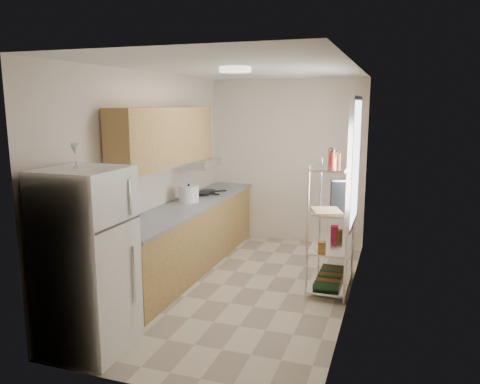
% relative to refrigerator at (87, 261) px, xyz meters
% --- Properties ---
extents(room, '(2.52, 4.42, 2.62)m').
position_rel_refrigerator_xyz_m(room, '(0.87, 1.81, 0.47)').
color(room, beige).
rests_on(room, ground).
extents(counter_run, '(0.63, 3.51, 0.90)m').
position_rel_refrigerator_xyz_m(counter_run, '(-0.05, 2.25, -0.38)').
color(counter_run, tan).
rests_on(counter_run, ground).
extents(upper_cabinets, '(0.33, 2.20, 0.72)m').
position_rel_refrigerator_xyz_m(upper_cabinets, '(-0.18, 1.91, 0.98)').
color(upper_cabinets, tan).
rests_on(upper_cabinets, room).
extents(range_hood, '(0.50, 0.60, 0.12)m').
position_rel_refrigerator_xyz_m(range_hood, '(-0.13, 2.71, 0.56)').
color(range_hood, '#B7BABC').
rests_on(range_hood, room).
extents(window, '(0.06, 1.00, 1.46)m').
position_rel_refrigerator_xyz_m(window, '(2.10, 2.16, 0.72)').
color(window, white).
rests_on(window, room).
extents(bakers_rack, '(0.45, 0.90, 1.73)m').
position_rel_refrigerator_xyz_m(bakers_rack, '(1.88, 2.11, 0.27)').
color(bakers_rack, silver).
rests_on(bakers_rack, ground).
extents(ceiling_dome, '(0.34, 0.34, 0.05)m').
position_rel_refrigerator_xyz_m(ceiling_dome, '(0.87, 1.51, 1.74)').
color(ceiling_dome, white).
rests_on(ceiling_dome, room).
extents(refrigerator, '(0.69, 0.69, 1.67)m').
position_rel_refrigerator_xyz_m(refrigerator, '(0.00, 0.00, 0.00)').
color(refrigerator, white).
rests_on(refrigerator, ground).
extents(wine_glass_a, '(0.07, 0.07, 0.21)m').
position_rel_refrigerator_xyz_m(wine_glass_a, '(-0.11, 0.07, 0.94)').
color(wine_glass_a, silver).
rests_on(wine_glass_a, refrigerator).
extents(wine_glass_b, '(0.07, 0.07, 0.20)m').
position_rel_refrigerator_xyz_m(wine_glass_b, '(-0.03, -0.03, 0.94)').
color(wine_glass_b, silver).
rests_on(wine_glass_b, refrigerator).
extents(rice_cooker, '(0.27, 0.27, 0.22)m').
position_rel_refrigerator_xyz_m(rice_cooker, '(-0.09, 2.35, 0.18)').
color(rice_cooker, white).
rests_on(rice_cooker, counter_run).
extents(frying_pan_large, '(0.24, 0.24, 0.04)m').
position_rel_refrigerator_xyz_m(frying_pan_large, '(-0.12, 2.85, 0.09)').
color(frying_pan_large, black).
rests_on(frying_pan_large, counter_run).
extents(frying_pan_small, '(0.33, 0.33, 0.05)m').
position_rel_refrigerator_xyz_m(frying_pan_small, '(-0.09, 3.01, 0.09)').
color(frying_pan_small, black).
rests_on(frying_pan_small, counter_run).
extents(cutting_board, '(0.42, 0.47, 0.03)m').
position_rel_refrigerator_xyz_m(cutting_board, '(1.84, 1.84, 0.19)').
color(cutting_board, tan).
rests_on(cutting_board, bakers_rack).
extents(espresso_machine, '(0.22, 0.28, 0.30)m').
position_rel_refrigerator_xyz_m(espresso_machine, '(1.89, 2.44, 0.33)').
color(espresso_machine, black).
rests_on(espresso_machine, bakers_rack).
extents(storage_bag, '(0.11, 0.14, 0.14)m').
position_rel_refrigerator_xyz_m(storage_bag, '(1.87, 2.44, -0.20)').
color(storage_bag, maroon).
rests_on(storage_bag, bakers_rack).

